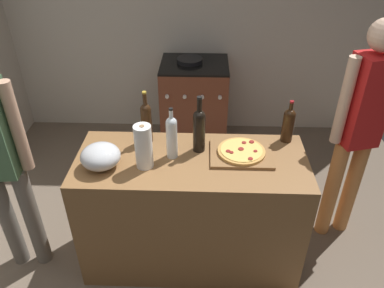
# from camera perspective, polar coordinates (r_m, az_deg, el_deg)

# --- Properties ---
(ground_plane) EXTENTS (4.37, 3.23, 0.02)m
(ground_plane) POSITION_cam_1_polar(r_m,az_deg,el_deg) (3.46, -1.32, -8.45)
(ground_plane) COLOR #6B5B4C
(kitchen_wall_rear) EXTENTS (4.37, 0.10, 2.60)m
(kitchen_wall_rear) POSITION_cam_1_polar(r_m,az_deg,el_deg) (4.06, -0.42, 19.24)
(kitchen_wall_rear) COLOR #BCB7AD
(kitchen_wall_rear) RESTS_ON ground_plane
(counter) EXTENTS (1.50, 0.63, 0.90)m
(counter) POSITION_cam_1_polar(r_m,az_deg,el_deg) (2.70, -0.08, -10.01)
(counter) COLOR olive
(counter) RESTS_ON ground_plane
(cutting_board) EXTENTS (0.40, 0.32, 0.02)m
(cutting_board) POSITION_cam_1_polar(r_m,az_deg,el_deg) (2.47, 7.43, -1.45)
(cutting_board) COLOR olive
(cutting_board) RESTS_ON counter
(pizza) EXTENTS (0.31, 0.31, 0.03)m
(pizza) POSITION_cam_1_polar(r_m,az_deg,el_deg) (2.45, 7.47, -1.05)
(pizza) COLOR tan
(pizza) RESTS_ON cutting_board
(mixing_bowl) EXTENTS (0.25, 0.25, 0.15)m
(mixing_bowl) POSITION_cam_1_polar(r_m,az_deg,el_deg) (2.37, -13.65, -1.83)
(mixing_bowl) COLOR #B2B2B7
(mixing_bowl) RESTS_ON counter
(paper_towel_roll) EXTENTS (0.11, 0.11, 0.29)m
(paper_towel_roll) POSITION_cam_1_polar(r_m,az_deg,el_deg) (2.29, -7.33, -0.40)
(paper_towel_roll) COLOR white
(paper_towel_roll) RESTS_ON counter
(wine_bottle_dark) EXTENTS (0.08, 0.08, 0.39)m
(wine_bottle_dark) POSITION_cam_1_polar(r_m,az_deg,el_deg) (2.41, 1.09, 2.40)
(wine_bottle_dark) COLOR black
(wine_bottle_dark) RESTS_ON counter
(wine_bottle_clear) EXTENTS (0.07, 0.07, 0.37)m
(wine_bottle_clear) POSITION_cam_1_polar(r_m,az_deg,el_deg) (2.52, -6.91, 3.50)
(wine_bottle_clear) COLOR #331E0F
(wine_bottle_clear) RESTS_ON counter
(wine_bottle_amber) EXTENTS (0.07, 0.07, 0.35)m
(wine_bottle_amber) POSITION_cam_1_polar(r_m,az_deg,el_deg) (2.36, -3.08, 1.27)
(wine_bottle_amber) COLOR silver
(wine_bottle_amber) RESTS_ON counter
(wine_bottle_green) EXTENTS (0.08, 0.08, 0.30)m
(wine_bottle_green) POSITION_cam_1_polar(r_m,az_deg,el_deg) (2.61, 14.36, 3.00)
(wine_bottle_green) COLOR #331E0F
(wine_bottle_green) RESTS_ON counter
(stove) EXTENTS (0.67, 0.60, 0.96)m
(stove) POSITION_cam_1_polar(r_m,az_deg,el_deg) (3.98, 0.35, 6.00)
(stove) COLOR brown
(stove) RESTS_ON ground_plane
(person_in_red) EXTENTS (0.39, 0.26, 1.72)m
(person_in_red) POSITION_cam_1_polar(r_m,az_deg,el_deg) (2.82, 24.06, 2.82)
(person_in_red) COLOR #D88C4C
(person_in_red) RESTS_ON ground_plane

